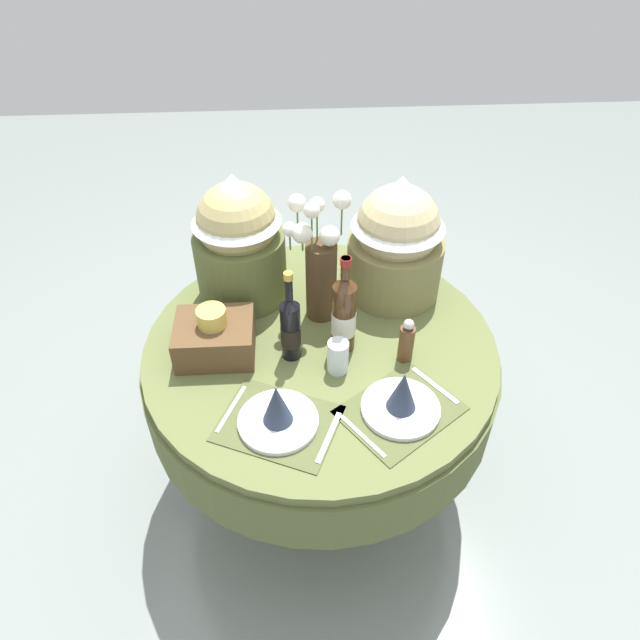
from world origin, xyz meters
TOP-DOWN VIEW (x-y plane):
  - ground at (0.00, 0.00)m, footprint 8.00×8.00m
  - dining_table at (0.00, 0.00)m, footprint 1.23×1.23m
  - place_setting_left at (-0.15, -0.34)m, footprint 0.42×0.37m
  - place_setting_right at (0.22, -0.31)m, footprint 0.43×0.41m
  - flower_vase at (0.01, 0.16)m, footprint 0.23×0.15m
  - wine_bottle_left at (-0.10, -0.05)m, footprint 0.07×0.07m
  - wine_bottle_centre at (0.07, -0.02)m, footprint 0.08×0.08m
  - tumbler_near_left at (0.05, -0.12)m, footprint 0.07×0.07m
  - pepper_mill at (0.27, -0.09)m, footprint 0.05×0.05m
  - gift_tub_back_left at (-0.27, 0.29)m, footprint 0.33×0.33m
  - gift_tub_back_right at (0.29, 0.28)m, footprint 0.35×0.35m
  - woven_basket_side_left at (-0.35, -0.02)m, footprint 0.26×0.21m

SIDE VIEW (x-z plane):
  - ground at x=0.00m, z-range 0.00..0.00m
  - dining_table at x=0.00m, z-range 0.24..1.01m
  - place_setting_left at x=-0.15m, z-range 0.74..0.90m
  - place_setting_right at x=0.22m, z-range 0.74..0.90m
  - tumbler_near_left at x=0.05m, z-range 0.77..0.89m
  - woven_basket_side_left at x=-0.35m, z-range 0.75..0.93m
  - pepper_mill at x=0.27m, z-range 0.77..0.93m
  - wine_bottle_left at x=-0.10m, z-range 0.73..1.07m
  - wine_bottle_centre at x=0.07m, z-range 0.74..1.10m
  - flower_vase at x=0.01m, z-range 0.76..1.23m
  - gift_tub_back_right at x=0.29m, z-range 0.78..1.25m
  - gift_tub_back_left at x=-0.27m, z-range 0.79..1.28m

